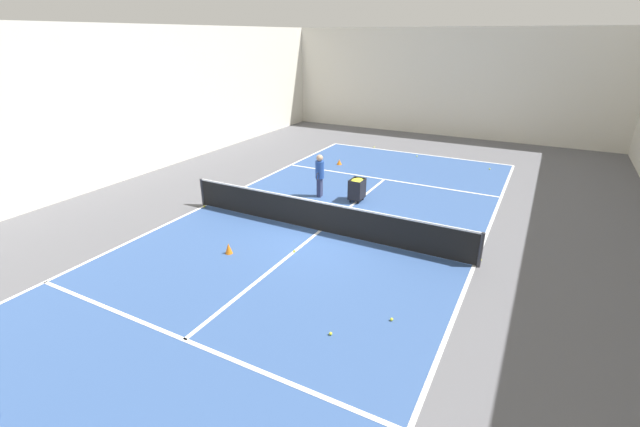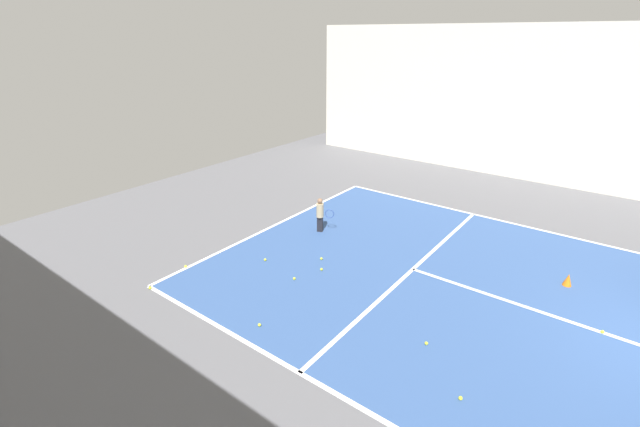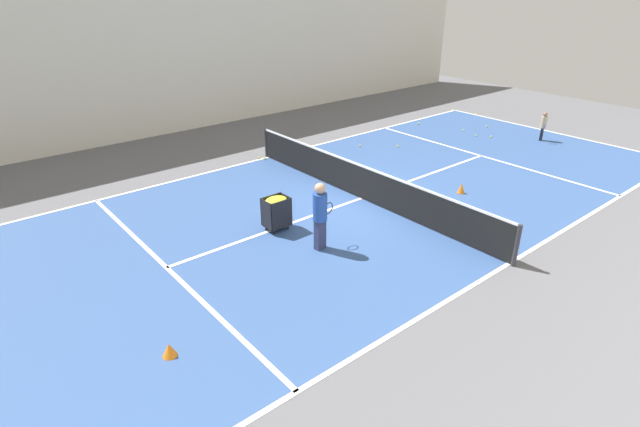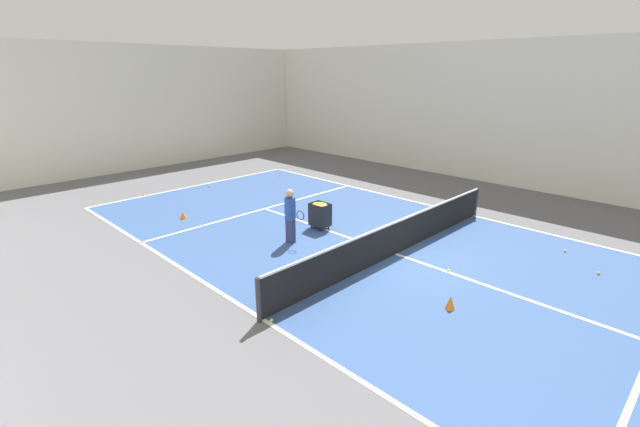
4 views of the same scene
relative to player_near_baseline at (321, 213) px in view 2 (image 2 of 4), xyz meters
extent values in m
cube|color=white|center=(0.40, -1.43, -0.62)|extent=(9.21, 0.10, 0.00)
cube|color=white|center=(0.40, 3.31, -0.62)|extent=(9.21, 0.10, 0.00)
cube|color=black|center=(0.01, -0.01, -0.38)|extent=(0.17, 0.20, 0.49)
cylinder|color=tan|center=(0.01, -0.01, 0.08)|extent=(0.29, 0.29, 0.44)
sphere|color=#846047|center=(0.01, -0.01, 0.38)|extent=(0.16, 0.16, 0.16)
torus|color=#2D478C|center=(-0.15, 0.23, -0.02)|extent=(0.14, 0.27, 0.28)
cone|color=orange|center=(-1.16, 6.62, -0.47)|extent=(0.21, 0.21, 0.31)
sphere|color=yellow|center=(2.92, 4.81, -0.59)|extent=(0.07, 0.07, 0.07)
sphere|color=yellow|center=(1.43, 1.11, -0.59)|extent=(0.07, 0.07, 0.07)
sphere|color=yellow|center=(4.48, 1.79, -0.59)|extent=(0.07, 0.07, 0.07)
sphere|color=yellow|center=(2.65, 1.19, -0.59)|extent=(0.07, 0.07, 0.07)
sphere|color=yellow|center=(5.05, -1.30, -0.59)|extent=(0.07, 0.07, 0.07)
sphere|color=yellow|center=(3.90, -1.47, -0.59)|extent=(0.07, 0.07, 0.07)
sphere|color=yellow|center=(0.42, 7.53, -0.59)|extent=(0.07, 0.07, 0.07)
sphere|color=yellow|center=(3.85, 5.84, -0.59)|extent=(0.07, 0.07, 0.07)
sphere|color=yellow|center=(1.88, 1.45, -0.59)|extent=(0.07, 0.07, 0.07)
sphere|color=yellow|center=(2.39, -0.06, -0.59)|extent=(0.07, 0.07, 0.07)
camera|label=1|loc=(6.02, -1.51, 5.01)|focal=24.00mm
camera|label=2|loc=(9.54, 7.21, 5.01)|focal=24.00mm
camera|label=3|loc=(-8.75, 18.22, 5.01)|focal=28.00mm
camera|label=4|loc=(-8.75, 2.97, 4.18)|focal=24.00mm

